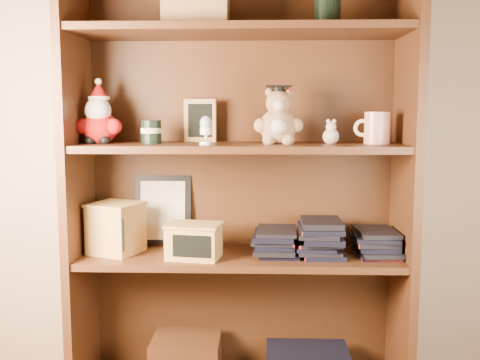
{
  "coord_description": "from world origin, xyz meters",
  "views": [
    {
      "loc": [
        -0.11,
        -0.68,
        1.07
      ],
      "look_at": [
        -0.18,
        1.3,
        0.82
      ],
      "focal_mm": 42.0,
      "sensor_mm": 36.0,
      "label": 1
    }
  ],
  "objects_px": {
    "bookcase": "(240,189)",
    "teacher_mug": "(376,128)",
    "grad_teddy_bear": "(278,121)",
    "treats_box": "(116,228)"
  },
  "relations": [
    {
      "from": "bookcase",
      "to": "treats_box",
      "type": "relative_size",
      "value": 7.32
    },
    {
      "from": "bookcase",
      "to": "teacher_mug",
      "type": "bearing_deg",
      "value": -6.01
    },
    {
      "from": "grad_teddy_bear",
      "to": "bookcase",
      "type": "bearing_deg",
      "value": 157.52
    },
    {
      "from": "bookcase",
      "to": "teacher_mug",
      "type": "height_order",
      "value": "bookcase"
    },
    {
      "from": "bookcase",
      "to": "treats_box",
      "type": "distance_m",
      "value": 0.47
    },
    {
      "from": "grad_teddy_bear",
      "to": "treats_box",
      "type": "xyz_separation_m",
      "value": [
        -0.59,
        0.01,
        -0.39
      ]
    },
    {
      "from": "bookcase",
      "to": "treats_box",
      "type": "height_order",
      "value": "bookcase"
    },
    {
      "from": "bookcase",
      "to": "teacher_mug",
      "type": "relative_size",
      "value": 12.67
    },
    {
      "from": "teacher_mug",
      "to": "treats_box",
      "type": "bearing_deg",
      "value": -179.95
    },
    {
      "from": "teacher_mug",
      "to": "grad_teddy_bear",
      "type": "bearing_deg",
      "value": -178.94
    }
  ]
}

